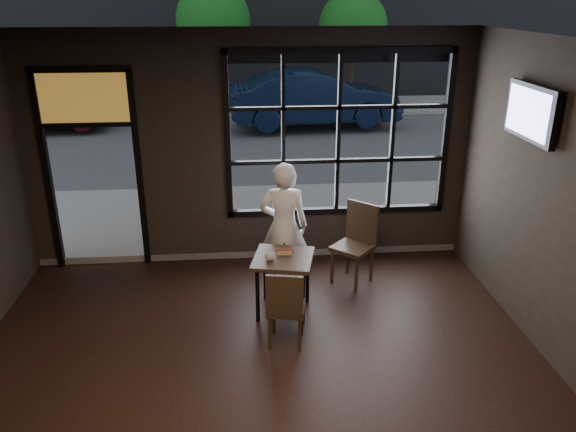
{
  "coord_description": "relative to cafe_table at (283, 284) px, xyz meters",
  "views": [
    {
      "loc": [
        -0.13,
        -3.89,
        3.57
      ],
      "look_at": [
        0.4,
        2.2,
        1.15
      ],
      "focal_mm": 35.0,
      "sensor_mm": 36.0,
      "label": 1
    }
  ],
  "objects": [
    {
      "name": "cup",
      "position": [
        -0.16,
        -0.07,
        0.41
      ],
      "size": [
        0.17,
        0.17,
        0.1
      ],
      "primitive_type": "imported",
      "rotation": [
        0.0,
        0.0,
        -0.49
      ],
      "color": "silver",
      "rests_on": "cafe_table"
    },
    {
      "name": "chair_window",
      "position": [
        0.96,
        0.68,
        0.17
      ],
      "size": [
        0.65,
        0.65,
        1.06
      ],
      "primitive_type": "cube",
      "rotation": [
        0.0,
        0.0,
        -0.76
      ],
      "color": "#302216",
      "rests_on": "floor"
    },
    {
      "name": "tv",
      "position": [
        2.61,
        -0.25,
        2.05
      ],
      "size": [
        0.11,
        1.0,
        0.58
      ],
      "primitive_type": "cube",
      "color": "black",
      "rests_on": "wall_right"
    },
    {
      "name": "street_asphalt",
      "position": [
        -0.32,
        22.02,
        -0.39
      ],
      "size": [
        60.0,
        41.0,
        0.04
      ],
      "primitive_type": "cube",
      "color": "#545456",
      "rests_on": "ground"
    },
    {
      "name": "hotdog",
      "position": [
        0.02,
        0.07,
        0.39
      ],
      "size": [
        0.21,
        0.1,
        0.06
      ],
      "primitive_type": null,
      "rotation": [
        0.0,
        0.0,
        -0.1
      ],
      "color": "tan",
      "rests_on": "cafe_table"
    },
    {
      "name": "ceiling",
      "position": [
        -0.32,
        -1.98,
        2.84
      ],
      "size": [
        6.0,
        7.0,
        0.02
      ],
      "primitive_type": "cube",
      "color": "black",
      "rests_on": "ground"
    },
    {
      "name": "window_frame",
      "position": [
        0.88,
        1.52,
        1.43
      ],
      "size": [
        3.06,
        0.12,
        2.28
      ],
      "primitive_type": "cube",
      "color": "black",
      "rests_on": "ground"
    },
    {
      "name": "man",
      "position": [
        0.06,
        0.63,
        0.48
      ],
      "size": [
        0.64,
        0.45,
        1.68
      ],
      "primitive_type": "imported",
      "rotation": [
        0.0,
        0.0,
        3.06
      ],
      "color": "white",
      "rests_on": "floor"
    },
    {
      "name": "stained_transom",
      "position": [
        -2.42,
        1.52,
        1.98
      ],
      "size": [
        1.2,
        0.06,
        0.7
      ],
      "primitive_type": "cube",
      "color": "orange",
      "rests_on": "ground"
    },
    {
      "name": "chair_near",
      "position": [
        -0.02,
        -0.64,
        0.09
      ],
      "size": [
        0.46,
        0.46,
        0.9
      ],
      "primitive_type": "cube",
      "rotation": [
        0.0,
        0.0,
        2.95
      ],
      "color": "#302216",
      "rests_on": "floor"
    },
    {
      "name": "cafe_table",
      "position": [
        0.0,
        0.0,
        0.0
      ],
      "size": [
        0.81,
        0.81,
        0.73
      ],
      "primitive_type": "cube",
      "rotation": [
        0.0,
        0.0,
        -0.22
      ],
      "color": "#302216",
      "rests_on": "floor"
    },
    {
      "name": "tree_left",
      "position": [
        -1.18,
        12.88,
        2.44
      ],
      "size": [
        2.33,
        2.33,
        3.98
      ],
      "color": "#332114",
      "rests_on": "street_asphalt"
    },
    {
      "name": "floor",
      "position": [
        -0.32,
        -1.98,
        -0.38
      ],
      "size": [
        6.0,
        7.0,
        0.02
      ],
      "primitive_type": "cube",
      "color": "black",
      "rests_on": "ground"
    },
    {
      "name": "tree_right",
      "position": [
        3.24,
        12.74,
        2.26
      ],
      "size": [
        2.18,
        2.18,
        3.73
      ],
      "color": "#332114",
      "rests_on": "street_asphalt"
    },
    {
      "name": "maroon_car",
      "position": [
        -6.14,
        10.12,
        0.46
      ],
      "size": [
        4.4,
        2.18,
        1.44
      ],
      "primitive_type": "imported",
      "rotation": [
        0.0,
        0.0,
        1.68
      ],
      "color": "#441017",
      "rests_on": "street_asphalt"
    },
    {
      "name": "navy_car",
      "position": [
        1.63,
        9.8,
        0.51
      ],
      "size": [
        4.83,
        2.05,
        1.55
      ],
      "primitive_type": "imported",
      "rotation": [
        0.0,
        0.0,
        1.66
      ],
      "color": "black",
      "rests_on": "street_asphalt"
    }
  ]
}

